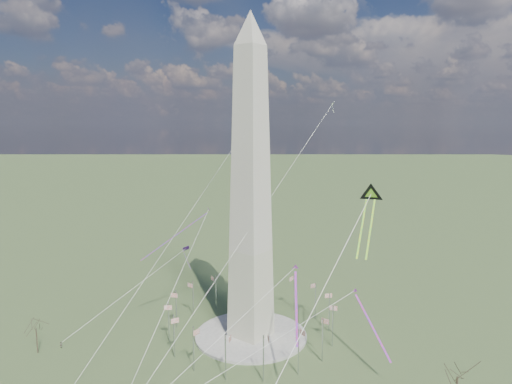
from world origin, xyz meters
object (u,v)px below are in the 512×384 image
Objects in this scene: tree_near at (458,374)px; person_west at (61,345)px; kite_delta_black at (371,198)px; washington_monument at (251,190)px.

tree_near is 111.92m from person_west.
person_west is 102.71m from kite_delta_black.
tree_near is 0.80× the size of kite_delta_black.
person_west is at bearing 12.49° from kite_delta_black.
person_west is at bearing -135.65° from washington_monument.
washington_monument is 53.43× the size of person_west.
tree_near is at bearing -159.50° from person_west.
kite_delta_black is (37.16, 4.01, 0.57)m from washington_monument.
washington_monument reaches higher than kite_delta_black.
kite_delta_black is at bearing 162.14° from tree_near.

